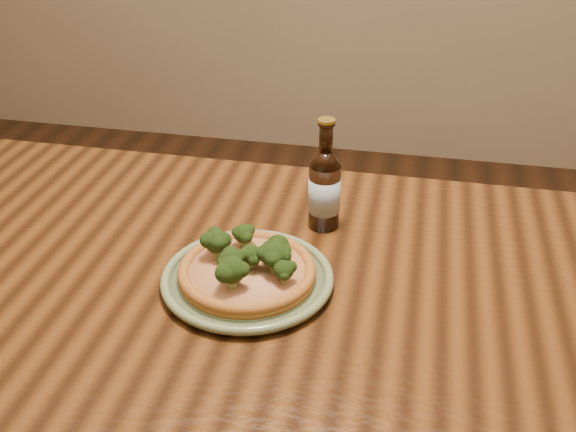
% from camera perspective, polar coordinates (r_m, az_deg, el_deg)
% --- Properties ---
extents(table, '(1.60, 0.90, 0.75)m').
position_cam_1_polar(table, '(1.05, -0.55, -11.60)').
color(table, '#4A2910').
rests_on(table, ground).
extents(plate, '(0.26, 0.26, 0.02)m').
position_cam_1_polar(plate, '(1.03, -3.45, -5.31)').
color(plate, '#687A54').
rests_on(plate, table).
extents(pizza, '(0.21, 0.21, 0.07)m').
position_cam_1_polar(pizza, '(1.02, -3.44, -4.44)').
color(pizza, '#9E5E23').
rests_on(pizza, plate).
extents(beer_bottle, '(0.05, 0.05, 0.20)m').
position_cam_1_polar(beer_bottle, '(1.14, 3.11, 2.37)').
color(beer_bottle, black).
rests_on(beer_bottle, table).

